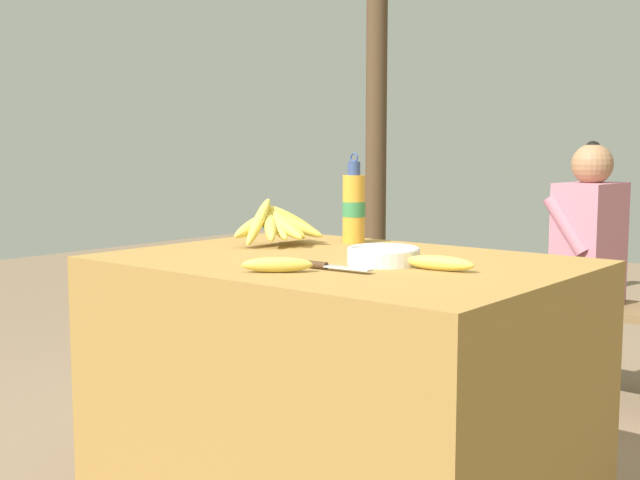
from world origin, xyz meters
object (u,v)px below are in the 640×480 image
(loose_banana_front, at_px, (277,265))
(loose_banana_side, at_px, (439,263))
(serving_bowl, at_px, (383,255))
(banana_bunch_green, at_px, (460,274))
(support_post_near, at_px, (376,100))
(banana_bunch_ripe, at_px, (278,224))
(seated_vendor, at_px, (578,254))
(water_bottle, at_px, (354,207))
(knife, at_px, (330,266))
(wooden_bench, at_px, (538,312))

(loose_banana_front, bearing_deg, loose_banana_side, 43.72)
(serving_bowl, xyz_separation_m, banana_bunch_green, (-0.64, 1.55, -0.30))
(loose_banana_side, xyz_separation_m, support_post_near, (-1.62, 2.01, 0.57))
(serving_bowl, relative_size, loose_banana_front, 1.22)
(banana_bunch_ripe, distance_m, seated_vendor, 1.47)
(banana_bunch_ripe, distance_m, serving_bowl, 0.53)
(loose_banana_side, distance_m, banana_bunch_green, 1.78)
(water_bottle, relative_size, knife, 1.57)
(loose_banana_front, bearing_deg, wooden_bench, 93.72)
(serving_bowl, distance_m, water_bottle, 0.50)
(serving_bowl, bearing_deg, loose_banana_front, -113.33)
(loose_banana_side, distance_m, wooden_bench, 1.67)
(serving_bowl, xyz_separation_m, loose_banana_front, (-0.12, -0.29, -0.01))
(banana_bunch_ripe, height_order, loose_banana_front, banana_bunch_ripe)
(serving_bowl, bearing_deg, knife, -104.50)
(loose_banana_side, bearing_deg, banana_bunch_ripe, 168.22)
(loose_banana_side, xyz_separation_m, seated_vendor, (-0.23, 1.53, -0.15))
(banana_bunch_ripe, bearing_deg, water_bottle, 52.66)
(loose_banana_front, distance_m, banana_bunch_green, 1.93)
(water_bottle, relative_size, wooden_bench, 0.19)
(serving_bowl, distance_m, loose_banana_front, 0.31)
(loose_banana_side, bearing_deg, support_post_near, 128.93)
(water_bottle, distance_m, support_post_near, 2.05)
(support_post_near, bearing_deg, banana_bunch_ripe, -63.31)
(banana_bunch_green, bearing_deg, seated_vendor, -2.45)
(loose_banana_side, bearing_deg, banana_bunch_green, 117.55)
(loose_banana_front, relative_size, wooden_bench, 0.10)
(banana_bunch_green, distance_m, support_post_near, 1.27)
(support_post_near, bearing_deg, water_bottle, -56.74)
(knife, relative_size, seated_vendor, 0.17)
(knife, bearing_deg, support_post_near, 119.23)
(serving_bowl, xyz_separation_m, water_bottle, (-0.36, 0.34, 0.09))
(loose_banana_front, height_order, seated_vendor, seated_vendor)
(banana_bunch_ripe, height_order, seated_vendor, seated_vendor)
(banana_bunch_ripe, relative_size, seated_vendor, 0.29)
(banana_bunch_ripe, relative_size, water_bottle, 1.10)
(banana_bunch_ripe, height_order, water_bottle, water_bottle)
(loose_banana_side, bearing_deg, knife, -141.82)
(serving_bowl, relative_size, loose_banana_side, 1.01)
(knife, relative_size, banana_bunch_green, 0.69)
(banana_bunch_ripe, distance_m, knife, 0.57)
(banana_bunch_ripe, relative_size, banana_bunch_green, 1.19)
(banana_bunch_ripe, xyz_separation_m, seated_vendor, (0.45, 1.39, -0.20))
(wooden_bench, xyz_separation_m, seated_vendor, (0.19, -0.03, 0.28))
(knife, bearing_deg, serving_bowl, 71.98)
(knife, bearing_deg, banana_bunch_green, 105.38)
(serving_bowl, xyz_separation_m, support_post_near, (-1.45, 2.01, 0.56))
(water_bottle, bearing_deg, wooden_bench, 84.73)
(water_bottle, xyz_separation_m, knife, (0.31, -0.52, -0.11))
(wooden_bench, xyz_separation_m, support_post_near, (-1.20, 0.45, 1.00))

